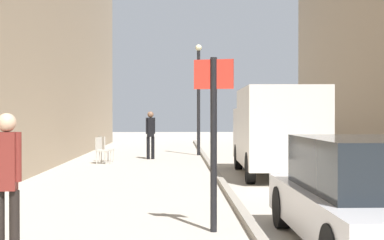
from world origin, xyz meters
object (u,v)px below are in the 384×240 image
Objects in this scene: pedestrian_main_foreground at (151,132)px; cafe_chair_by_doorway at (101,148)px; delivery_van at (276,129)px; pedestrian_mid_block at (7,175)px; street_sign_post at (214,128)px; parked_car at (367,195)px; cafe_chair_near_window at (104,147)px; lamp_post at (199,92)px.

cafe_chair_by_doorway is at bearing -146.64° from pedestrian_main_foreground.
pedestrian_mid_block is at bearing -117.32° from delivery_van.
street_sign_post reaches higher than pedestrian_mid_block.
pedestrian_mid_block reaches higher than cafe_chair_by_doorway.
parked_car is 1.62× the size of street_sign_post.
cafe_chair_near_window is (-0.63, 13.60, -0.47)m from pedestrian_mid_block.
lamp_post is at bearing -75.39° from street_sign_post.
cafe_chair_near_window is at bearing 140.83° from delivery_van.
lamp_post is at bearing 92.18° from cafe_chair_near_window.
lamp_post reaches higher than cafe_chair_by_doorway.
pedestrian_mid_block reaches higher than parked_car.
lamp_post is 5.77m from cafe_chair_by_doorway.
cafe_chair_near_window is (-1.65, -1.14, -0.54)m from pedestrian_main_foreground.
pedestrian_main_foreground is 1.99× the size of cafe_chair_near_window.
lamp_post is (-1.90, 7.93, 1.40)m from delivery_van.
parked_car is (3.47, -14.48, -0.37)m from pedestrian_main_foreground.
street_sign_post is at bearing 34.96° from cafe_chair_by_doorway.
pedestrian_main_foreground is at bearing 85.90° from cafe_chair_near_window.
pedestrian_main_foreground is 2.08m from cafe_chair_near_window.
parked_car is (-0.40, -8.55, -0.61)m from delivery_van.
delivery_van is 8.27m from lamp_post.
lamp_post reaches higher than pedestrian_main_foreground.
delivery_van is at bearing -91.21° from street_sign_post.
street_sign_post reaches higher than pedestrian_main_foreground.
delivery_van is (3.87, -5.93, 0.24)m from pedestrian_main_foreground.
parked_car is (4.49, 0.26, -0.31)m from pedestrian_mid_block.
cafe_chair_near_window is 1.00× the size of cafe_chair_by_doorway.
pedestrian_main_foreground is 14.89m from parked_car.
delivery_van is 5.61× the size of cafe_chair_by_doorway.
cafe_chair_near_window is at bearing -160.66° from cafe_chair_by_doorway.
parked_car is 0.88× the size of lamp_post.
parked_car reaches higher than cafe_chair_by_doorway.
pedestrian_mid_block is 12.83m from cafe_chair_by_doorway.
delivery_van reaches higher than pedestrian_mid_block.
cafe_chair_by_doorway is at bearing -58.05° from street_sign_post.
cafe_chair_near_window is (-5.12, 13.34, -0.17)m from parked_car.
cafe_chair_near_window is at bearing -161.56° from pedestrian_main_foreground.
cafe_chair_by_doorway is (-3.23, 11.35, -1.00)m from street_sign_post.
delivery_van is 5.61× the size of cafe_chair_near_window.
cafe_chair_by_doorway is at bearing 145.86° from delivery_van.
pedestrian_mid_block is 4.51m from parked_car.
pedestrian_main_foreground is 0.36× the size of delivery_van.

